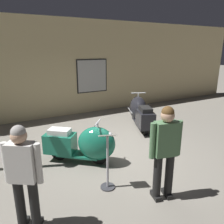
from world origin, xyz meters
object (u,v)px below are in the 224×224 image
Objects in this scene: scooter_0 at (85,144)px; visitor_1 at (165,147)px; info_stanchion at (108,165)px; scooter_1 at (140,112)px; visitor_0 at (23,172)px.

scooter_0 is 2.04m from visitor_1.
visitor_1 reaches higher than info_stanchion.
info_stanchion is (-2.57, -2.56, -0.03)m from scooter_1.
visitor_1 is (2.19, -0.41, 0.04)m from visitor_0.
scooter_0 is 1.11m from info_stanchion.
scooter_1 is 1.11× the size of visitor_1.
scooter_0 is 0.94× the size of visitor_1.
scooter_0 is at bearing 34.97° from visitor_1.
visitor_0 is 1.43× the size of info_stanchion.
info_stanchion reaches higher than scooter_1.
visitor_0 is at bearing 93.09° from visitor_1.
visitor_1 is at bearing 172.52° from scooter_1.
scooter_0 is 2.95m from scooter_1.
visitor_1 is (0.72, -1.84, 0.52)m from scooter_0.
visitor_1 is (-1.86, -3.29, 0.47)m from scooter_1.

